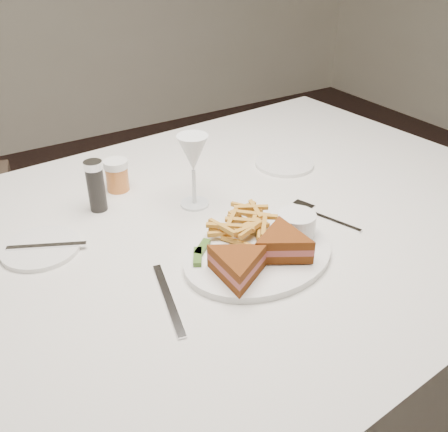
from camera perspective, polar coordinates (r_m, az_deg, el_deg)
ground at (r=1.71m, az=6.28°, el=-21.03°), size 5.00×5.00×0.00m
table at (r=1.35m, az=-1.16°, el=-14.65°), size 1.71×1.21×0.75m
chair_far at (r=2.00m, az=-15.25°, el=-1.62°), size 0.67×0.64×0.59m
table_setting at (r=1.05m, az=0.55°, el=-0.77°), size 0.84×0.59×0.18m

